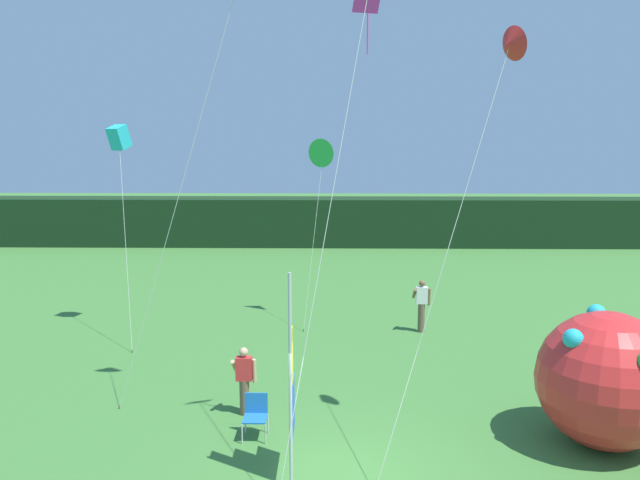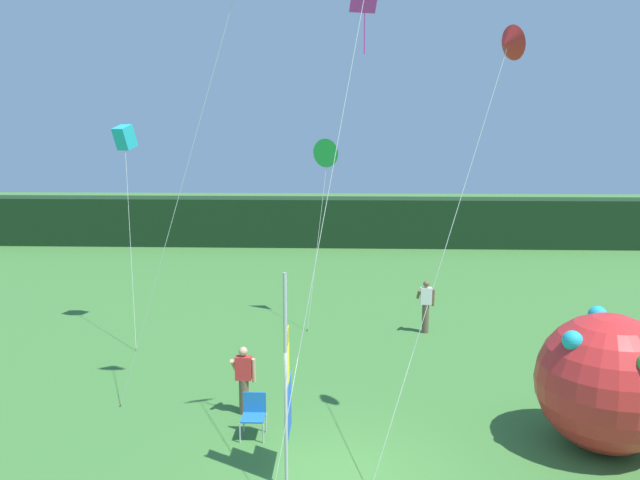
% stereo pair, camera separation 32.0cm
% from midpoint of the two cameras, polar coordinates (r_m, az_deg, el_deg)
% --- Properties ---
extents(distant_treeline, '(80.00, 2.40, 2.76)m').
position_cam_midpoint_polar(distant_treeline, '(35.83, 0.90, 1.72)').
color(distant_treeline, black).
rests_on(distant_treeline, ground).
extents(banner_flag, '(0.06, 1.03, 3.91)m').
position_cam_midpoint_polar(banner_flag, '(11.27, -3.50, -12.89)').
color(banner_flag, '#B7B7BC').
rests_on(banner_flag, ground).
extents(person_near_banner, '(0.55, 0.48, 1.57)m').
position_cam_midpoint_polar(person_near_banner, '(14.20, -7.71, -12.67)').
color(person_near_banner, brown).
rests_on(person_near_banner, ground).
extents(person_mid_field, '(0.55, 0.48, 1.70)m').
position_cam_midpoint_polar(person_mid_field, '(19.99, 8.96, -5.93)').
color(person_mid_field, brown).
rests_on(person_mid_field, ground).
extents(inflatable_balloon, '(2.76, 2.76, 2.76)m').
position_cam_midpoint_polar(inflatable_balloon, '(13.76, 24.44, -11.72)').
color(inflatable_balloon, red).
rests_on(inflatable_balloon, ground).
extents(folding_chair, '(0.51, 0.51, 0.89)m').
position_cam_midpoint_polar(folding_chair, '(13.35, -6.72, -15.65)').
color(folding_chair, '#BCBCC1').
rests_on(folding_chair, ground).
extents(kite_green_delta_0, '(1.15, 1.90, 6.19)m').
position_cam_midpoint_polar(kite_green_delta_0, '(20.54, -0.14, 8.10)').
color(kite_green_delta_0, brown).
rests_on(kite_green_delta_0, ground).
extents(kite_red_delta_2, '(2.82, 2.24, 8.20)m').
position_cam_midpoint_polar(kite_red_delta_2, '(12.28, 16.41, 16.79)').
color(kite_red_delta_2, brown).
rests_on(kite_red_delta_2, ground).
extents(kite_cyan_box_4, '(1.22, 2.74, 6.61)m').
position_cam_midpoint_polar(kite_cyan_box_4, '(20.45, -18.60, 8.97)').
color(kite_cyan_box_4, brown).
rests_on(kite_cyan_box_4, ground).
extents(kite_magenta_diamond_6, '(1.85, 2.40, 9.00)m').
position_cam_midpoint_polar(kite_magenta_diamond_6, '(11.39, 2.95, 18.31)').
color(kite_magenta_diamond_6, brown).
rests_on(kite_magenta_diamond_6, ground).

